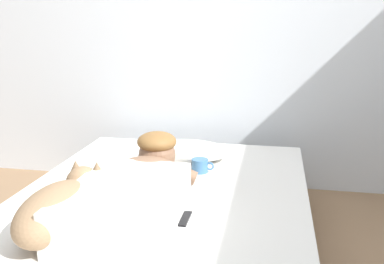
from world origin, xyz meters
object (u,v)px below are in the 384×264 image
(bed, at_px, (160,234))
(coffee_cup, at_px, (200,166))
(dog, at_px, (61,208))
(cell_phone, at_px, (181,218))
(pillow, at_px, (187,150))
(person_lying, at_px, (135,189))

(bed, xyz_separation_m, coffee_cup, (0.13, 0.39, 0.23))
(dog, xyz_separation_m, coffee_cup, (0.42, 0.79, -0.07))
(cell_phone, bearing_deg, coffee_cup, 92.07)
(pillow, xyz_separation_m, coffee_cup, (0.12, -0.21, -0.02))
(bed, height_order, cell_phone, cell_phone)
(pillow, xyz_separation_m, person_lying, (-0.07, -0.77, 0.05))
(person_lying, relative_size, dog, 1.60)
(bed, distance_m, cell_phone, 0.32)
(dog, distance_m, cell_phone, 0.49)
(bed, relative_size, dog, 3.52)
(cell_phone, bearing_deg, pillow, 99.78)
(pillow, xyz_separation_m, cell_phone, (0.14, -0.81, -0.05))
(person_lying, height_order, coffee_cup, person_lying)
(bed, relative_size, coffee_cup, 16.21)
(coffee_cup, distance_m, cell_phone, 0.60)
(bed, relative_size, cell_phone, 14.47)
(dog, relative_size, coffee_cup, 4.60)
(dog, distance_m, coffee_cup, 0.90)
(person_lying, relative_size, cell_phone, 6.57)
(coffee_cup, height_order, cell_phone, coffee_cup)
(bed, xyz_separation_m, pillow, (0.01, 0.60, 0.24))
(coffee_cup, bearing_deg, cell_phone, -87.93)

